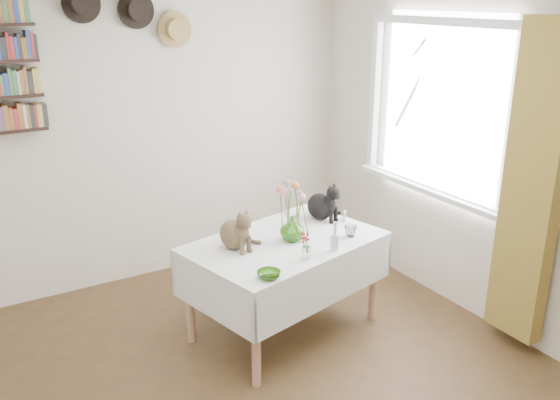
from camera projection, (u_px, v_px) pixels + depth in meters
room at (264, 223)px, 2.92m from camera, size 4.08×4.58×2.58m
window at (438, 123)px, 4.47m from camera, size 0.12×1.52×1.32m
curtain at (532, 187)px, 3.78m from camera, size 0.12×0.38×2.10m
dining_table at (285, 263)px, 4.14m from camera, size 1.47×1.12×0.71m
tabby_cat at (234, 227)px, 3.93m from camera, size 0.25×0.29×0.30m
black_cat at (320, 200)px, 4.44m from camera, size 0.28×0.31×0.30m
flower_vase at (292, 229)px, 4.06m from camera, size 0.21×0.21×0.18m
green_bowl at (269, 275)px, 3.54m from camera, size 0.15×0.15×0.04m
drinking_glass at (350, 231)px, 4.14m from camera, size 0.12×0.12×0.08m
candlestick at (334, 241)px, 3.91m from camera, size 0.06×0.06×0.20m
berry_jar at (306, 245)px, 3.78m from camera, size 0.05×0.05×0.20m
porcelain_figurine at (345, 216)px, 4.42m from camera, size 0.05×0.05×0.09m
flower_bouquet at (292, 193)px, 3.98m from camera, size 0.17×0.13×0.39m
wall_hats at (133, 15)px, 4.44m from camera, size 0.98×0.09×0.48m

